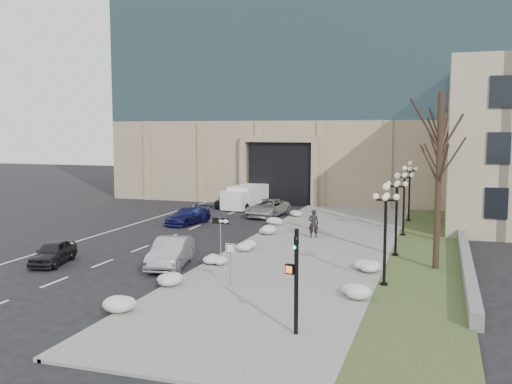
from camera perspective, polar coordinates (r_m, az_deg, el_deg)
ground at (r=23.66m, az=-9.73°, el=-11.39°), size 160.00×160.00×0.00m
sidewalk at (r=35.36m, az=6.13°, el=-5.34°), size 9.00×40.00×0.12m
curb at (r=36.53m, az=-0.82°, el=-4.92°), size 0.30×40.00×0.14m
grass_strip at (r=34.64m, az=16.76°, el=-5.83°), size 4.00×40.00×0.10m
stone_wall at (r=36.56m, az=20.00°, el=-4.84°), size 0.50×30.00×0.70m
office_tower at (r=65.73m, az=7.03°, el=16.13°), size 40.00×24.70×36.00m
car_a at (r=32.37m, az=-19.62°, el=-5.73°), size 2.29×3.90×1.25m
car_b at (r=30.22m, az=-8.50°, el=-6.01°), size 2.52×4.83×1.52m
car_c at (r=43.68m, az=-6.82°, el=-2.37°), size 2.63×4.64×1.27m
car_d at (r=47.11m, az=1.15°, el=-1.61°), size 2.91×5.37×1.43m
car_e at (r=53.08m, az=-2.76°, el=-0.76°), size 1.69×4.04×1.37m
pedestrian at (r=37.33m, az=5.77°, el=-3.18°), size 0.77×0.60×1.86m
box_truck at (r=52.56m, az=-0.91°, el=-0.50°), size 2.93×6.60×2.03m
one_way_sign at (r=29.68m, az=-3.30°, el=-3.48°), size 0.95×0.25×2.58m
keep_sign at (r=25.79m, az=-2.59°, el=-6.36°), size 0.44×0.07×2.05m
traffic_signal at (r=19.79m, az=3.96°, el=-9.15°), size 0.65×0.86×3.79m
snow_clump_a at (r=22.73m, az=-13.49°, el=-11.43°), size 1.10×1.60×0.36m
snow_clump_b at (r=26.53m, az=-8.20°, el=-8.75°), size 1.10×1.60×0.36m
snow_clump_c at (r=30.38m, az=-4.04°, el=-6.78°), size 1.10×1.60×0.36m
snow_clump_d at (r=33.64m, az=-1.41°, el=-5.49°), size 1.10×1.60×0.36m
snow_clump_e at (r=38.50m, az=0.69°, el=-3.99°), size 1.10×1.60×0.36m
snow_clump_f at (r=42.75m, az=2.37°, el=-2.98°), size 1.10×1.60×0.36m
snow_clump_g at (r=46.72m, az=3.71°, el=-2.20°), size 1.10×1.60×0.36m
snow_clump_h at (r=24.60m, az=10.04°, el=-9.98°), size 1.10×1.60×0.36m
snow_clump_i at (r=29.49m, az=11.28°, el=-7.28°), size 1.10×1.60×0.36m
lamppost_a at (r=26.32m, az=12.82°, el=-2.79°), size 1.18×1.18×4.76m
lamppost_b at (r=32.74m, az=13.88°, el=-1.07°), size 1.18×1.18×4.76m
lamppost_c at (r=39.18m, az=14.60°, el=0.08°), size 1.18×1.18×4.76m
lamppost_d at (r=45.64m, az=15.11°, el=0.91°), size 1.18×1.18×4.76m
tree_near at (r=29.93m, az=17.87°, el=3.44°), size 3.20×3.20×9.00m
tree_mid at (r=37.94m, az=17.92°, el=3.47°), size 3.20×3.20×8.50m
tree_far at (r=45.92m, az=18.00°, el=4.70°), size 3.20×3.20×9.50m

